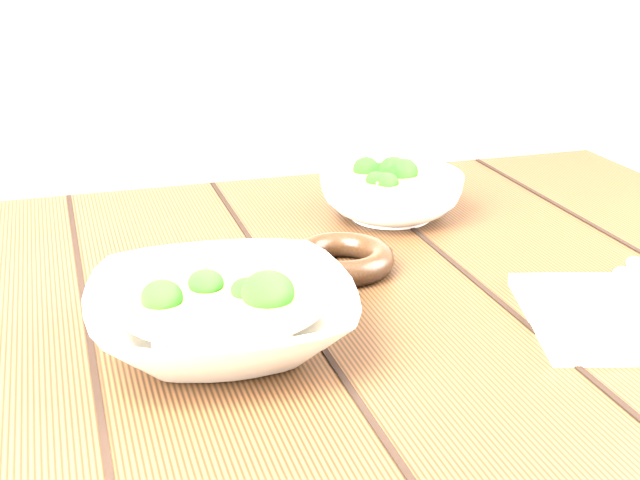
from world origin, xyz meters
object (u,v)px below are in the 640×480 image
Objects in this scene: trivet at (342,259)px; soup_bowl_front at (222,314)px; table at (303,388)px; soup_bowl_back at (391,194)px.

soup_bowl_front is at bearing -139.54° from trivet.
trivet is at bearing 29.48° from table.
soup_bowl_front reaches higher than trivet.
soup_bowl_back is 1.85× the size of trivet.
soup_bowl_front reaches higher than soup_bowl_back.
soup_bowl_front is 1.22× the size of soup_bowl_back.
soup_bowl_front is 0.21m from trivet.
table is at bearing 44.99° from soup_bowl_front.
soup_bowl_front is at bearing -133.80° from soup_bowl_back.
table is at bearing -133.08° from soup_bowl_back.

